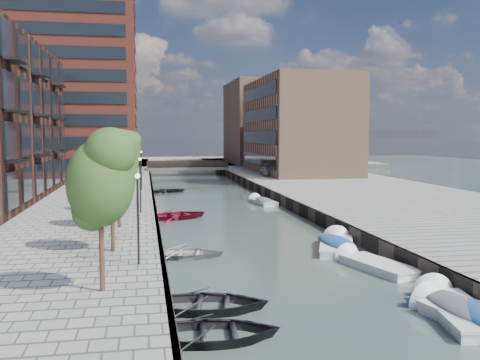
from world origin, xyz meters
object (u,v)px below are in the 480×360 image
object	(u,v)px
tree_5	(128,149)
sloop_3	(184,257)
sloop_2	(177,219)
sloop_1	(206,310)
motorboat_3	(336,245)
tree_1	(111,166)
tree_2	(118,159)
motorboat_0	(478,321)
car	(267,171)
tree_6	(130,147)
motorboat_2	(370,265)
sloop_0	(212,340)
tree_3	(122,155)
bridge	(187,167)
motorboat_4	(262,202)
sloop_4	(167,192)
tree_0	(100,177)
tree_4	(126,151)
motorboat_1	(454,309)

from	to	relation	value
tree_5	sloop_3	distance (m)	26.60
sloop_2	sloop_3	world-z (taller)	sloop_2
sloop_1	motorboat_3	size ratio (longest dim) A/B	0.85
tree_1	tree_2	bearing A→B (deg)	90.00
motorboat_0	car	world-z (taller)	car
tree_6	car	size ratio (longest dim) A/B	1.45
motorboat_2	tree_6	bearing A→B (deg)	109.56
tree_5	motorboat_0	distance (m)	41.01
tree_6	sloop_0	bearing A→B (deg)	-85.24
sloop_0	motorboat_3	distance (m)	15.79
tree_3	car	world-z (taller)	tree_3
sloop_0	tree_3	bearing A→B (deg)	13.25
tree_1	sloop_2	bearing A→B (deg)	75.23
tree_1	car	world-z (taller)	tree_1
motorboat_0	car	distance (m)	56.31
sloop_1	bridge	bearing A→B (deg)	6.12
motorboat_4	sloop_4	bearing A→B (deg)	126.71
sloop_1	tree_5	bearing A→B (deg)	16.38
tree_1	sloop_3	xyz separation A→B (m)	(3.74, 2.20, -5.31)
sloop_2	motorboat_4	world-z (taller)	motorboat_4
tree_1	motorboat_3	distance (m)	14.17
motorboat_4	car	world-z (taller)	car
tree_5	motorboat_4	xyz separation A→B (m)	(12.97, -4.16, -5.13)
motorboat_2	car	distance (m)	47.66
sloop_0	sloop_1	size ratio (longest dim) A/B	0.96
tree_0	sloop_2	world-z (taller)	tree_0
tree_1	sloop_4	xyz separation A→B (m)	(4.22, 35.57, -5.31)
tree_5	motorboat_3	bearing A→B (deg)	-62.82
motorboat_3	motorboat_4	xyz separation A→B (m)	(0.06, 20.99, -0.04)
tree_3	tree_0	bearing A→B (deg)	-90.00
tree_4	motorboat_1	bearing A→B (deg)	-66.41
sloop_4	motorboat_4	xyz separation A→B (m)	(8.75, -11.74, 0.18)
tree_4	motorboat_2	size ratio (longest dim) A/B	1.14
bridge	tree_6	xyz separation A→B (m)	(-8.50, -26.00, 3.92)
tree_6	sloop_4	xyz separation A→B (m)	(4.22, 0.57, -5.31)
bridge	sloop_4	xyz separation A→B (m)	(-4.28, -25.43, -1.39)
tree_3	sloop_2	xyz separation A→B (m)	(4.20, 1.92, -5.31)
car	sloop_3	bearing A→B (deg)	-104.95
motorboat_0	motorboat_3	xyz separation A→B (m)	(-0.35, 13.32, -0.01)
sloop_0	sloop_2	xyz separation A→B (m)	(0.45, 25.92, 0.00)
sloop_0	motorboat_1	distance (m)	9.46
tree_5	car	bearing A→B (deg)	43.42
sloop_1	motorboat_0	world-z (taller)	motorboat_0
tree_5	tree_6	bearing A→B (deg)	90.00
sloop_1	sloop_3	distance (m)	9.17
sloop_1	motorboat_0	distance (m)	9.98
tree_1	sloop_0	size ratio (longest dim) A/B	1.26
tree_0	motorboat_1	xyz separation A→B (m)	(13.17, -2.16, -5.09)
tree_0	tree_6	xyz separation A→B (m)	(0.00, 42.00, 0.00)
tree_2	sloop_1	world-z (taller)	tree_2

